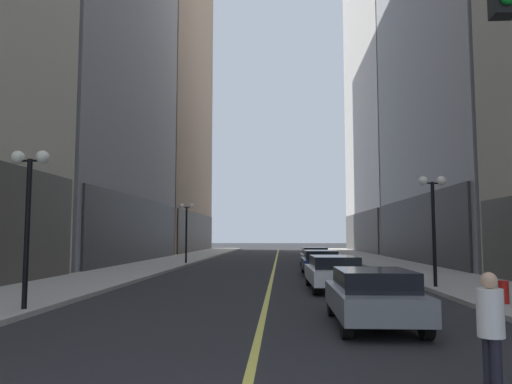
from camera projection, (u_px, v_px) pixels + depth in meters
name	position (u px, v px, depth m)	size (l,w,h in m)	color
ground_plane	(275.00, 263.00, 37.83)	(200.00, 200.00, 0.00)	#262628
sidewalk_left	(170.00, 262.00, 38.26)	(4.50, 78.00, 0.15)	#ADA8A0
sidewalk_right	(383.00, 262.00, 37.40)	(4.50, 78.00, 0.15)	#ADA8A0
lane_centre_stripe	(275.00, 263.00, 37.83)	(0.16, 70.00, 0.01)	#E5D64C
building_left_far	(150.00, 96.00, 65.43)	(13.29, 26.00, 41.59)	gray
building_right_far	(406.00, 12.00, 64.62)	(13.43, 26.00, 63.38)	#A8A399
car_grey	(373.00, 295.00, 11.33)	(1.84, 4.12, 1.32)	slate
car_white	(333.00, 271.00, 18.89)	(2.00, 4.74, 1.32)	silver
car_navy	(320.00, 262.00, 26.02)	(1.88, 4.61, 1.32)	#141E4C
car_silver	(314.00, 256.00, 32.59)	(1.80, 4.28, 1.32)	#B7B7BC
pedestrian_in_white_shirt	(491.00, 325.00, 6.34)	(0.40, 0.40, 1.62)	black
street_lamp_left_near	(29.00, 193.00, 13.31)	(1.06, 0.36, 4.43)	black
street_lamp_left_far	(186.00, 220.00, 35.37)	(1.06, 0.36, 4.43)	black
street_lamp_right_mid	(433.00, 206.00, 19.03)	(1.06, 0.36, 4.43)	black
fire_hydrant_right	(504.00, 295.00, 14.08)	(0.28, 0.28, 0.80)	red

